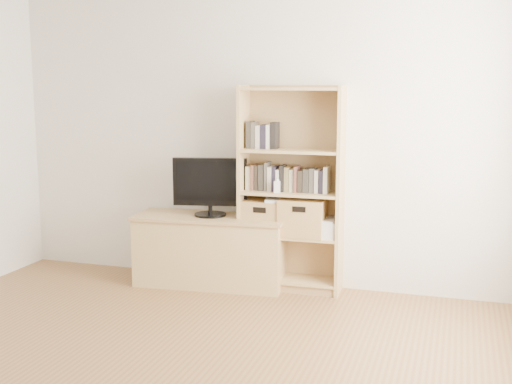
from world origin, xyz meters
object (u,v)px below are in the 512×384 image
at_px(tv_stand, 211,251).
at_px(basket_right, 303,217).
at_px(basket_left, 264,216).
at_px(laptop, 284,200).
at_px(bookshelf, 291,189).
at_px(baby_monitor, 277,187).
at_px(television, 210,187).

height_order(tv_stand, basket_right, basket_right).
distance_m(basket_left, laptop, 0.23).
distance_m(bookshelf, basket_right, 0.25).
distance_m(bookshelf, basket_left, 0.33).
bearing_deg(laptop, bookshelf, 6.80).
relative_size(basket_left, laptop, 1.09).
xyz_separation_m(basket_left, laptop, (0.17, -0.01, 0.15)).
bearing_deg(basket_right, bookshelf, 177.52).
relative_size(baby_monitor, basket_right, 0.26).
xyz_separation_m(television, laptop, (0.63, 0.07, -0.09)).
xyz_separation_m(bookshelf, television, (-0.69, -0.09, -0.00)).
relative_size(bookshelf, basket_right, 4.62).
height_order(tv_stand, bookshelf, bookshelf).
height_order(bookshelf, basket_right, bookshelf).
relative_size(television, baby_monitor, 6.55).
bearing_deg(bookshelf, tv_stand, -174.22).
distance_m(baby_monitor, laptop, 0.15).
bearing_deg(basket_left, baby_monitor, -33.15).
height_order(television, basket_right, television).
height_order(television, baby_monitor, television).
relative_size(tv_stand, bookshelf, 0.74).
relative_size(television, basket_right, 1.71).
xyz_separation_m(baby_monitor, basket_left, (-0.13, 0.09, -0.27)).
bearing_deg(baby_monitor, bookshelf, 35.64).
relative_size(television, basket_left, 1.87).
distance_m(television, basket_left, 0.53).
bearing_deg(bookshelf, television, -174.22).
distance_m(tv_stand, television, 0.56).
height_order(bookshelf, baby_monitor, bookshelf).
bearing_deg(basket_right, television, -175.20).
bearing_deg(television, basket_right, -5.77).
bearing_deg(basket_right, laptop, -175.17).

